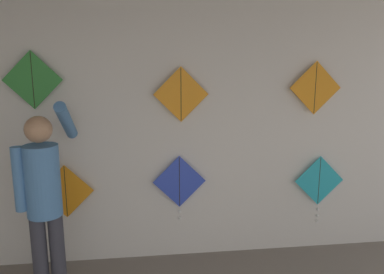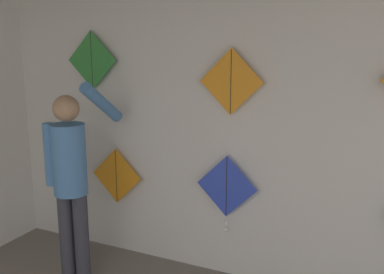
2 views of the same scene
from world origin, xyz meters
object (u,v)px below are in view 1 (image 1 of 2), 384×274
at_px(kite_5, 315,88).
at_px(shopkeeper, 44,194).
at_px(kite_1, 179,184).
at_px(kite_2, 319,184).
at_px(kite_4, 181,94).
at_px(kite_3, 33,80).
at_px(kite_0, 66,191).

bearing_deg(kite_5, shopkeeper, -167.28).
bearing_deg(kite_1, kite_2, -0.01).
bearing_deg(shopkeeper, kite_4, 13.22).
xyz_separation_m(shopkeeper, kite_3, (-0.18, 0.58, 0.90)).
relative_size(kite_1, kite_5, 1.26).
relative_size(kite_0, kite_2, 0.72).
relative_size(kite_2, kite_4, 1.38).
height_order(kite_2, kite_5, kite_5).
height_order(shopkeeper, kite_1, shopkeeper).
bearing_deg(kite_5, kite_3, 180.00).
height_order(shopkeeper, kite_4, kite_4).
bearing_deg(kite_4, kite_1, -178.08).
relative_size(shopkeeper, kite_5, 3.20).
height_order(kite_0, kite_4, kite_4).
relative_size(kite_0, kite_5, 1.00).
bearing_deg(shopkeeper, kite_0, 72.93).
xyz_separation_m(kite_1, kite_5, (1.39, 0.00, 0.96)).
relative_size(kite_3, kite_5, 1.00).
distance_m(kite_1, kite_5, 1.69).
height_order(kite_2, kite_4, kite_4).
height_order(kite_0, kite_3, kite_3).
height_order(kite_0, kite_1, kite_1).
bearing_deg(kite_5, kite_4, 180.00).
distance_m(kite_2, kite_4, 1.77).
xyz_separation_m(shopkeeper, kite_5, (2.56, 0.58, 0.80)).
distance_m(kite_3, kite_4, 1.38).
distance_m(kite_0, kite_3, 1.11).
distance_m(kite_0, kite_2, 2.62).
xyz_separation_m(shopkeeper, kite_0, (0.04, 0.58, -0.19)).
distance_m(shopkeeper, kite_5, 2.74).
distance_m(kite_1, kite_3, 1.71).
xyz_separation_m(kite_0, kite_4, (1.14, 0.00, 0.94)).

